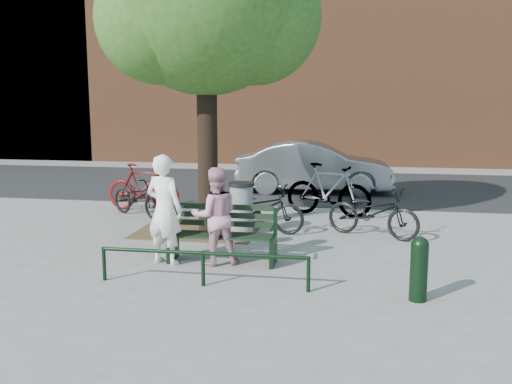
% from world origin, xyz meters
% --- Properties ---
extents(ground, '(90.00, 90.00, 0.00)m').
position_xyz_m(ground, '(0.00, 0.00, 0.00)').
color(ground, gray).
rests_on(ground, ground).
extents(dirt_pit, '(2.40, 2.00, 0.02)m').
position_xyz_m(dirt_pit, '(-1.00, 2.20, 0.01)').
color(dirt_pit, brown).
rests_on(dirt_pit, ground).
extents(road, '(40.00, 7.00, 0.01)m').
position_xyz_m(road, '(0.00, 8.50, 0.01)').
color(road, black).
rests_on(road, ground).
extents(townhouse_row, '(45.00, 4.00, 14.00)m').
position_xyz_m(townhouse_row, '(0.17, 16.00, 6.25)').
color(townhouse_row, brown).
rests_on(townhouse_row, ground).
extents(park_bench, '(1.74, 0.54, 0.97)m').
position_xyz_m(park_bench, '(-0.00, 0.08, 0.48)').
color(park_bench, black).
rests_on(park_bench, ground).
extents(guard_railing, '(3.06, 0.06, 0.51)m').
position_xyz_m(guard_railing, '(0.00, -1.20, 0.40)').
color(guard_railing, black).
rests_on(guard_railing, ground).
extents(street_tree, '(4.20, 3.80, 6.50)m').
position_xyz_m(street_tree, '(-0.75, 2.20, 4.42)').
color(street_tree, black).
rests_on(street_tree, ground).
extents(person_left, '(0.75, 0.60, 1.78)m').
position_xyz_m(person_left, '(-0.90, -0.20, 0.89)').
color(person_left, white).
rests_on(person_left, ground).
extents(person_right, '(0.94, 0.85, 1.58)m').
position_xyz_m(person_right, '(-0.09, -0.09, 0.79)').
color(person_right, '#C78999').
rests_on(person_right, ground).
extents(bollard, '(0.23, 0.23, 0.87)m').
position_xyz_m(bollard, '(2.96, -1.30, 0.46)').
color(bollard, black).
rests_on(bollard, ground).
extents(litter_bin, '(0.50, 0.50, 1.03)m').
position_xyz_m(litter_bin, '(-0.08, 2.00, 0.52)').
color(litter_bin, gray).
rests_on(litter_bin, ground).
extents(bicycle_a, '(1.81, 1.44, 0.92)m').
position_xyz_m(bicycle_a, '(-2.73, 3.28, 0.46)').
color(bicycle_a, black).
rests_on(bicycle_a, ground).
extents(bicycle_b, '(1.94, 0.79, 1.13)m').
position_xyz_m(bicycle_b, '(-2.84, 3.93, 0.57)').
color(bicycle_b, '#560C0C').
rests_on(bicycle_b, ground).
extents(bicycle_c, '(1.92, 0.88, 0.97)m').
position_xyz_m(bicycle_c, '(0.24, 2.20, 0.49)').
color(bicycle_c, black).
rests_on(bicycle_c, ground).
extents(bicycle_d, '(2.09, 1.12, 1.21)m').
position_xyz_m(bicycle_d, '(1.53, 4.06, 0.60)').
color(bicycle_d, gray).
rests_on(bicycle_d, ground).
extents(bicycle_e, '(1.96, 1.33, 0.97)m').
position_xyz_m(bicycle_e, '(2.47, 2.20, 0.49)').
color(bicycle_e, black).
rests_on(bicycle_e, ground).
extents(parked_car, '(4.46, 1.78, 1.44)m').
position_xyz_m(parked_car, '(0.98, 7.34, 0.72)').
color(parked_car, slate).
rests_on(parked_car, ground).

